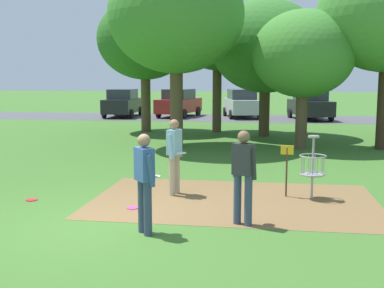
# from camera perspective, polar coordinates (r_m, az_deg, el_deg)

# --- Properties ---
(ground_plane) EXTENTS (160.00, 160.00, 0.00)m
(ground_plane) POSITION_cam_1_polar(r_m,az_deg,el_deg) (8.89, -11.06, -9.47)
(ground_plane) COLOR #3D6B28
(dirt_tee_pad) EXTENTS (6.08, 3.79, 0.01)m
(dirt_tee_pad) POSITION_cam_1_polar(r_m,az_deg,el_deg) (10.45, 4.99, -6.68)
(dirt_tee_pad) COLOR brown
(dirt_tee_pad) RESTS_ON ground
(disc_golf_basket) EXTENTS (0.98, 0.58, 1.39)m
(disc_golf_basket) POSITION_cam_1_polar(r_m,az_deg,el_deg) (10.75, 13.82, -2.38)
(disc_golf_basket) COLOR #9E9EA3
(disc_golf_basket) RESTS_ON ground
(player_foreground_watching) EXTENTS (0.49, 0.45, 1.71)m
(player_foreground_watching) POSITION_cam_1_polar(r_m,az_deg,el_deg) (8.58, 6.12, -3.33)
(player_foreground_watching) COLOR #384260
(player_foreground_watching) RESTS_ON ground
(player_throwing) EXTENTS (0.44, 0.50, 1.71)m
(player_throwing) POSITION_cam_1_polar(r_m,az_deg,el_deg) (10.75, -2.11, -0.99)
(player_throwing) COLOR tan
(player_throwing) RESTS_ON ground
(player_waiting_left) EXTENTS (0.45, 0.46, 1.71)m
(player_waiting_left) POSITION_cam_1_polar(r_m,az_deg,el_deg) (8.09, -5.65, -4.01)
(player_waiting_left) COLOR #384260
(player_waiting_left) RESTS_ON ground
(frisbee_near_basket) EXTENTS (0.21, 0.21, 0.02)m
(frisbee_near_basket) POSITION_cam_1_polar(r_m,az_deg,el_deg) (11.14, -5.80, -5.74)
(frisbee_near_basket) COLOR gold
(frisbee_near_basket) RESTS_ON ground
(frisbee_by_tee) EXTENTS (0.24, 0.24, 0.02)m
(frisbee_by_tee) POSITION_cam_1_polar(r_m,az_deg,el_deg) (10.99, -18.52, -6.31)
(frisbee_by_tee) COLOR red
(frisbee_by_tee) RESTS_ON ground
(frisbee_mid_grass) EXTENTS (0.24, 0.24, 0.02)m
(frisbee_mid_grass) POSITION_cam_1_polar(r_m,az_deg,el_deg) (9.88, -7.10, -7.54)
(frisbee_mid_grass) COLOR #E53D99
(frisbee_mid_grass) RESTS_ON ground
(tree_near_right) EXTENTS (4.54, 4.54, 6.37)m
(tree_near_right) POSITION_cam_1_polar(r_m,az_deg,el_deg) (23.43, -5.60, 12.27)
(tree_near_right) COLOR brown
(tree_near_right) RESTS_ON ground
(tree_mid_left) EXTENTS (3.72, 3.72, 5.06)m
(tree_mid_left) POSITION_cam_1_polar(r_m,az_deg,el_deg) (18.13, 13.09, 10.33)
(tree_mid_left) COLOR brown
(tree_mid_left) RESTS_ON ground
(tree_mid_right) EXTENTS (3.74, 3.74, 6.13)m
(tree_mid_right) POSITION_cam_1_polar(r_m,az_deg,el_deg) (23.14, 3.04, 12.56)
(tree_mid_right) COLOR brown
(tree_mid_right) RESTS_ON ground
(tree_far_left) EXTENTS (4.82, 4.82, 6.04)m
(tree_far_left) POSITION_cam_1_polar(r_m,az_deg,el_deg) (21.79, 8.73, 11.38)
(tree_far_left) COLOR #4C3823
(tree_far_left) RESTS_ON ground
(tree_far_center) EXTENTS (4.98, 4.98, 7.00)m
(tree_far_center) POSITION_cam_1_polar(r_m,az_deg,el_deg) (18.09, -1.90, 15.00)
(tree_far_center) COLOR brown
(tree_far_center) RESTS_ON ground
(parking_lot_strip) EXTENTS (36.00, 6.00, 0.01)m
(parking_lot_strip) POSITION_cam_1_polar(r_m,az_deg,el_deg) (31.25, 3.34, 3.11)
(parking_lot_strip) COLOR #4C4C51
(parking_lot_strip) RESTS_ON ground
(parked_car_leftmost) EXTENTS (2.08, 4.26, 1.84)m
(parked_car_leftmost) POSITION_cam_1_polar(r_m,az_deg,el_deg) (32.46, -8.21, 4.85)
(parked_car_leftmost) COLOR black
(parked_car_leftmost) RESTS_ON ground
(parked_car_center_left) EXTENTS (2.63, 4.48, 1.84)m
(parked_car_center_left) POSITION_cam_1_polar(r_m,az_deg,el_deg) (32.18, -1.57, 4.90)
(parked_car_center_left) COLOR maroon
(parked_car_center_left) RESTS_ON ground
(parked_car_center_right) EXTENTS (2.72, 4.50, 1.84)m
(parked_car_center_right) POSITION_cam_1_polar(r_m,az_deg,el_deg) (31.72, 5.90, 4.82)
(parked_car_center_right) COLOR #B2B7BC
(parked_car_center_right) RESTS_ON ground
(parked_car_rightmost) EXTENTS (2.68, 4.49, 1.84)m
(parked_car_rightmost) POSITION_cam_1_polar(r_m,az_deg,el_deg) (30.88, 13.84, 4.54)
(parked_car_rightmost) COLOR black
(parked_car_rightmost) RESTS_ON ground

